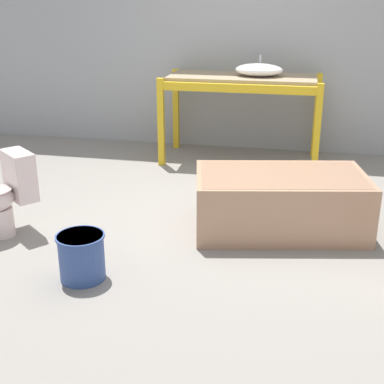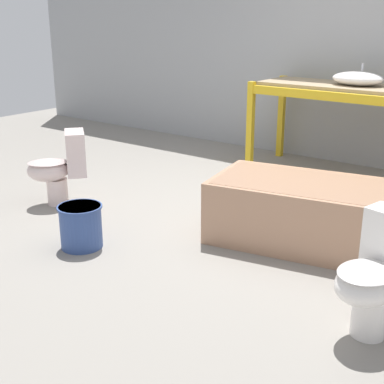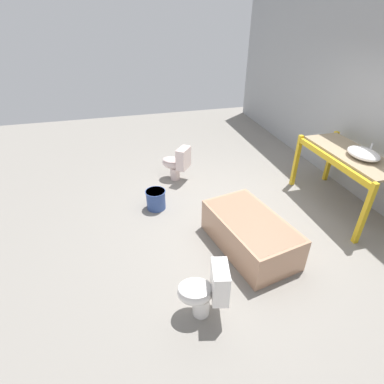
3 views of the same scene
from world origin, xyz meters
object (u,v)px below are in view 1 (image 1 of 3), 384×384
Objects in this scene: sink_basin at (259,70)px; toilet_far at (4,193)px; bucket_white at (82,256)px; bathtub_main at (280,198)px.

toilet_far is (-1.82, -2.48, -0.70)m from sink_basin.
sink_basin is 1.57× the size of bucket_white.
sink_basin reaches higher than toilet_far.
bathtub_main is at bearing -78.70° from sink_basin.
sink_basin is 0.77× the size of toilet_far.
sink_basin reaches higher than bucket_white.
toilet_far reaches higher than bucket_white.
sink_basin is at bearing 90.05° from bathtub_main.
bucket_white is (-1.31, -1.12, -0.11)m from bathtub_main.
sink_basin is 3.16m from toilet_far.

